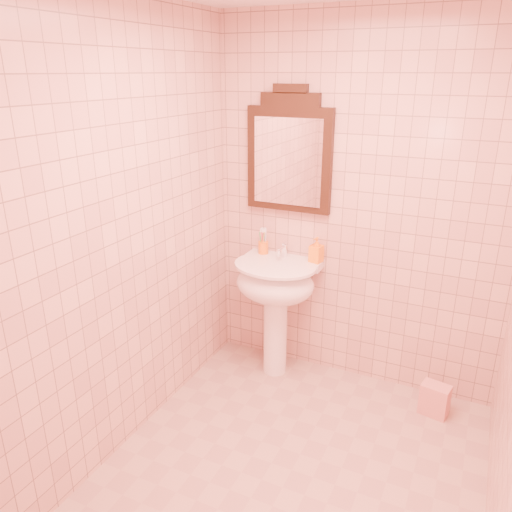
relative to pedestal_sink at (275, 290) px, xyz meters
The scene contains 8 objects.
floor 1.20m from the pedestal_sink, 60.96° to the right, with size 2.20×2.20×0.00m, color tan.
back_wall 0.80m from the pedestal_sink, 25.31° to the left, with size 2.00×0.02×2.50m, color #DEAC9A.
pedestal_sink is the anchor object (origin of this frame).
faucet 0.29m from the pedestal_sink, 90.00° to the left, with size 0.04×0.16×0.11m.
mirror 0.95m from the pedestal_sink, 90.00° to the left, with size 0.60×0.06×0.84m.
toothbrush_cup 0.34m from the pedestal_sink, 137.09° to the left, with size 0.07×0.07×0.17m.
soap_dispenser 0.41m from the pedestal_sink, 33.16° to the left, with size 0.08×0.08×0.18m, color orange.
towel 1.27m from the pedestal_sink, ahead, with size 0.18×0.12×0.21m, color #E39B85.
Camera 1 is at (0.76, -2.09, 2.12)m, focal length 35.00 mm.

